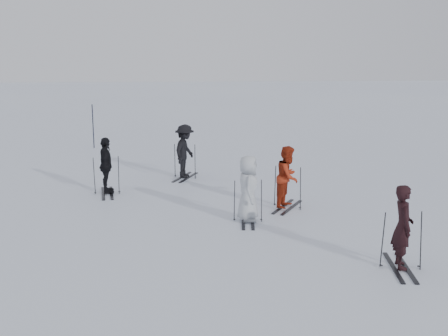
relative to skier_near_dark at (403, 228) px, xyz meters
name	(u,v)px	position (x,y,z in m)	size (l,w,h in m)	color
ground	(227,211)	(-3.16, 4.30, -0.85)	(120.00, 120.00, 0.00)	silver
skier_near_dark	(403,228)	(0.00, 0.00, 0.00)	(0.62, 0.41, 1.71)	black
skier_red	(288,178)	(-1.44, 4.55, 0.00)	(0.83, 0.65, 1.72)	#992811
skier_grey	(248,189)	(-2.70, 3.38, -0.01)	(0.83, 0.54, 1.69)	#B0B5BA
skier_uphill_left	(106,166)	(-6.66, 6.49, 0.00)	(1.00, 0.42, 1.71)	black
skier_uphill_far	(185,152)	(-4.25, 8.48, 0.05)	(1.17, 0.67, 1.81)	black
skis_near_dark	(402,239)	(0.00, 0.00, -0.24)	(0.89, 1.69, 1.23)	black
skis_red	(288,186)	(-1.44, 4.55, -0.25)	(0.88, 1.66, 1.21)	black
skis_grey	(248,200)	(-2.70, 3.38, -0.29)	(0.82, 1.55, 1.13)	black
skis_uphill_left	(106,175)	(-6.66, 6.49, -0.26)	(0.86, 1.63, 1.19)	black
skis_uphill_far	(185,160)	(-4.25, 8.48, -0.25)	(0.88, 1.66, 1.21)	black
piste_marker	(93,126)	(-8.23, 14.65, 0.12)	(0.04, 0.04, 1.94)	black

